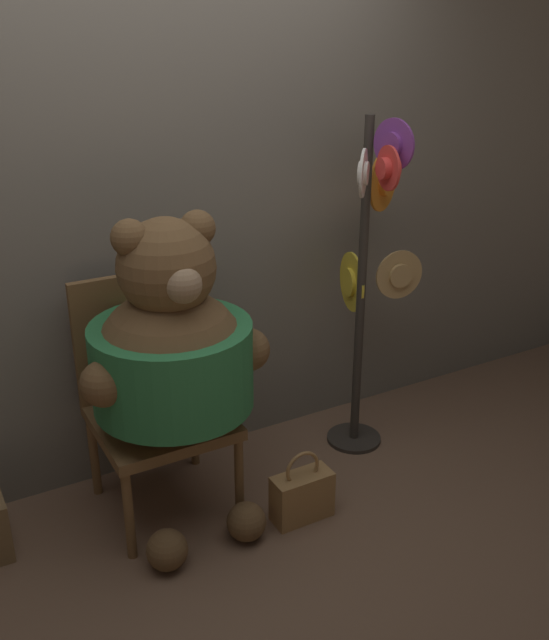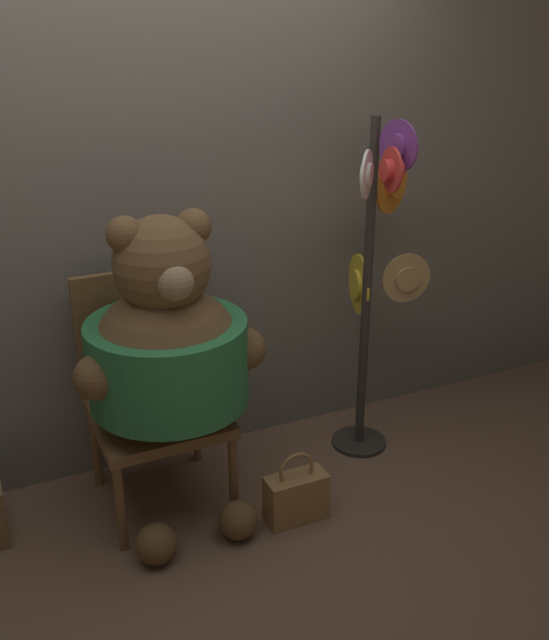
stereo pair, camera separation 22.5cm
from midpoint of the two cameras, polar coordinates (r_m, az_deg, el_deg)
name	(u,v)px [view 2 (the right image)]	position (r m, az deg, el deg)	size (l,w,h in m)	color
ground_plane	(206,508)	(3.32, -3.48, -14.80)	(14.00, 14.00, 0.00)	brown
wall_back	(154,209)	(3.25, -7.64, 8.80)	(8.00, 0.10, 2.50)	slate
chair	(151,387)	(3.18, -7.87, -5.37)	(0.55, 0.55, 1.03)	brown
teddy_bear	(168,352)	(2.92, -6.33, -2.63)	(0.79, 0.70, 1.36)	brown
hat_display_rack	(377,263)	(3.39, 10.11, 4.52)	(0.49, 0.55, 1.65)	#332D28
handbag_on_ground	(296,496)	(3.19, 3.82, -13.93)	(0.27, 0.12, 0.34)	#A87A47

